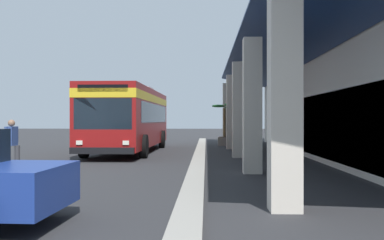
# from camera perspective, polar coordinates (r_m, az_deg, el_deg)

# --- Properties ---
(ground) EXTENTS (120.00, 120.00, 0.00)m
(ground) POSITION_cam_1_polar(r_m,az_deg,el_deg) (19.61, 14.13, -4.71)
(ground) COLOR #2D2D30
(curb_strip) EXTENTS (33.09, 0.50, 0.12)m
(curb_strip) POSITION_cam_1_polar(r_m,az_deg,el_deg) (18.94, 0.95, -4.69)
(curb_strip) COLOR #9E998E
(curb_strip) RESTS_ON ground
(transit_bus) EXTENTS (11.24, 2.94, 3.34)m
(transit_bus) POSITION_cam_1_polar(r_m,az_deg,el_deg) (22.44, -8.04, 0.63)
(transit_bus) COLOR maroon
(transit_bus) RESTS_ON ground
(pedestrian) EXTENTS (0.66, 0.46, 1.62)m
(pedestrian) POSITION_cam_1_polar(r_m,az_deg,el_deg) (15.01, -22.37, -2.70)
(pedestrian) COLOR #38383D
(pedestrian) RESTS_ON ground
(potted_palm) EXTENTS (1.94, 1.64, 2.67)m
(potted_palm) POSITION_cam_1_polar(r_m,az_deg,el_deg) (27.54, 4.22, -1.83)
(potted_palm) COLOR gray
(potted_palm) RESTS_ON ground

